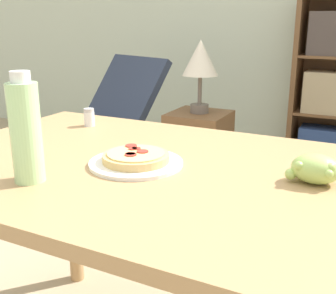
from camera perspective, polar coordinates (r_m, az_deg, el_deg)
dining_table at (r=1.15m, az=-1.94°, el=-6.90°), size 1.32×0.85×0.75m
pizza_on_plate at (r=1.11m, az=-4.36°, el=-1.73°), size 0.25×0.25×0.04m
grape_bunch at (r=1.04m, az=19.40°, el=-2.87°), size 0.12×0.09×0.07m
drink_bottle at (r=1.02m, az=-18.72°, el=2.06°), size 0.07×0.07×0.26m
salt_shaker at (r=1.54m, az=-10.62°, el=3.97°), size 0.04×0.04×0.06m
lounge_chair_near at (r=2.85m, az=-8.75°, el=-0.29°), size 0.76×0.90×0.88m
side_table at (r=2.62m, az=4.13°, el=-1.60°), size 0.34×0.34×0.58m
table_lamp at (r=2.49m, az=4.42°, el=11.50°), size 0.21×0.21×0.43m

